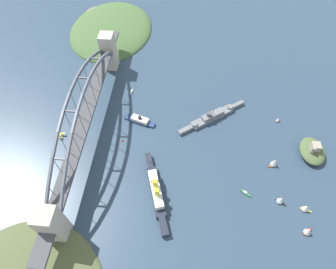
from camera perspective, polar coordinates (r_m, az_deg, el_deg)
The scene contains 16 objects.
ground_plane at distance 307.23m, azimuth -14.91°, elevation 0.23°, with size 1400.00×1400.00×0.00m, color #2D4256.
harbor_arch_bridge at distance 287.51m, azimuth -15.99°, elevation 3.21°, with size 269.36×15.78×61.66m.
headland_west_shore at distance 434.11m, azimuth -11.36°, elevation 19.76°, with size 139.18×111.89×21.72m.
ocean_liner at distance 258.73m, azimuth -2.39°, elevation -11.12°, with size 77.70×29.74×20.56m.
naval_cruiser at distance 309.61m, azimuth 8.67°, elevation 3.52°, with size 52.59×70.65×17.92m.
harbor_ferry_steamer at distance 305.75m, azimuth -5.62°, elevation 2.86°, with size 16.63×34.16×7.91m.
fort_island_mid_harbor at distance 312.10m, azimuth 26.74°, elevation -2.91°, with size 32.55×23.75×16.78m.
seaplane_taxiing_near_bridge at distance 313.08m, azimuth -20.56°, elevation -0.09°, with size 8.25×9.50×4.89m.
small_boat_0 at distance 274.62m, azimuth 21.50°, elevation -11.98°, with size 7.69×9.35×9.56m.
small_boat_1 at distance 272.55m, azimuth 26.11°, elevation -16.81°, with size 8.48×9.37×9.79m.
small_boat_2 at distance 325.80m, azimuth 21.00°, elevation 2.75°, with size 4.50×5.70×5.71m.
small_boat_3 at distance 271.91m, azimuth 15.13°, elevation -11.16°, with size 7.46×9.69×2.24m.
small_boat_4 at distance 290.19m, azimuth 20.38°, elevation -5.16°, with size 7.94×10.03×11.44m.
small_boat_5 at distance 336.57m, azimuth -7.24°, elevation 8.46°, with size 7.86×2.72×2.35m.
small_boat_6 at distance 279.96m, azimuth 25.74°, elevation -12.97°, with size 6.84×9.82×9.61m.
channel_marker_buoy at distance 294.13m, azimuth -9.08°, elevation -1.17°, with size 2.20×2.20×2.75m.
Camera 1 is at (165.32, 94.41, 241.14)m, focal length 30.72 mm.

